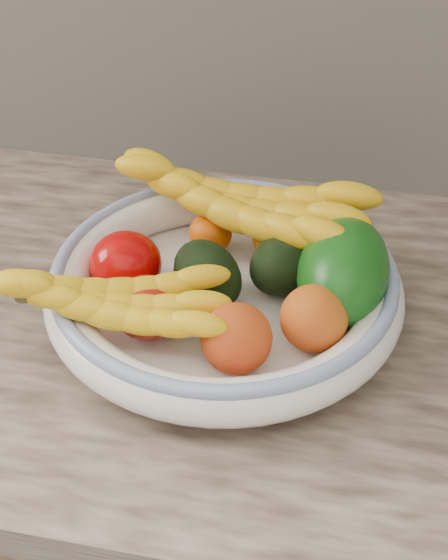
% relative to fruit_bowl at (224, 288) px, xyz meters
% --- Properties ---
extents(kitchen_counter, '(2.44, 0.66, 1.40)m').
position_rel_fruit_bowl_xyz_m(kitchen_counter, '(0.00, 0.03, -0.48)').
color(kitchen_counter, brown).
rests_on(kitchen_counter, ground).
extents(fruit_bowl, '(0.39, 0.39, 0.08)m').
position_rel_fruit_bowl_xyz_m(fruit_bowl, '(0.00, 0.00, 0.00)').
color(fruit_bowl, white).
rests_on(fruit_bowl, kitchen_counter).
extents(clementine_back_left, '(0.06, 0.06, 0.05)m').
position_rel_fruit_bowl_xyz_m(clementine_back_left, '(-0.04, 0.09, 0.01)').
color(clementine_back_left, '#DE5804').
rests_on(clementine_back_left, fruit_bowl).
extents(clementine_back_right, '(0.06, 0.06, 0.05)m').
position_rel_fruit_bowl_xyz_m(clementine_back_right, '(0.04, 0.10, 0.01)').
color(clementine_back_right, orange).
rests_on(clementine_back_right, fruit_bowl).
extents(tomato_left, '(0.08, 0.08, 0.07)m').
position_rel_fruit_bowl_xyz_m(tomato_left, '(-0.11, 0.00, 0.01)').
color(tomato_left, '#BF0404').
rests_on(tomato_left, fruit_bowl).
extents(tomato_near_left, '(0.08, 0.08, 0.07)m').
position_rel_fruit_bowl_xyz_m(tomato_near_left, '(-0.07, -0.06, 0.01)').
color(tomato_near_left, '#A2160B').
rests_on(tomato_near_left, fruit_bowl).
extents(avocado_center, '(0.11, 0.12, 0.07)m').
position_rel_fruit_bowl_xyz_m(avocado_center, '(-0.02, 0.00, 0.02)').
color(avocado_center, black).
rests_on(avocado_center, fruit_bowl).
extents(avocado_right, '(0.11, 0.12, 0.07)m').
position_rel_fruit_bowl_xyz_m(avocado_right, '(0.06, 0.04, 0.02)').
color(avocado_right, black).
rests_on(avocado_right, fruit_bowl).
extents(green_mango, '(0.13, 0.16, 0.13)m').
position_rel_fruit_bowl_xyz_m(green_mango, '(0.13, 0.02, 0.03)').
color(green_mango, '#0E4A0D').
rests_on(green_mango, fruit_bowl).
extents(peach_front, '(0.08, 0.08, 0.07)m').
position_rel_fruit_bowl_xyz_m(peach_front, '(0.03, -0.10, 0.02)').
color(peach_front, orange).
rests_on(peach_front, fruit_bowl).
extents(peach_right, '(0.09, 0.09, 0.07)m').
position_rel_fruit_bowl_xyz_m(peach_right, '(0.10, -0.05, 0.02)').
color(peach_right, orange).
rests_on(peach_right, fruit_bowl).
extents(banana_bunch_back, '(0.35, 0.19, 0.09)m').
position_rel_fruit_bowl_xyz_m(banana_bunch_back, '(-0.00, 0.10, 0.04)').
color(banana_bunch_back, yellow).
rests_on(banana_bunch_back, fruit_bowl).
extents(banana_bunch_front, '(0.26, 0.15, 0.07)m').
position_rel_fruit_bowl_xyz_m(banana_bunch_front, '(-0.09, -0.09, 0.03)').
color(banana_bunch_front, yellow).
rests_on(banana_bunch_front, fruit_bowl).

